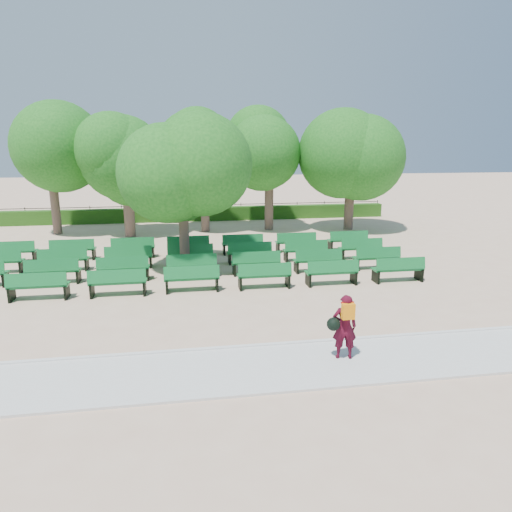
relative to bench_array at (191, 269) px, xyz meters
The scene contains 9 objects.
ground 1.56m from the bench_array, 59.75° to the right, with size 120.00×120.00×0.00m, color #CEA888.
paving 8.78m from the bench_array, 84.89° to the right, with size 30.00×2.20×0.06m, color silver.
curb 7.63m from the bench_array, 84.12° to the right, with size 30.00×0.12×0.10m, color silver.
hedge 12.69m from the bench_array, 86.47° to the left, with size 26.00×0.70×0.90m, color #235114.
fence 13.08m from the bench_array, 86.57° to the left, with size 26.00×0.10×1.02m, color black, non-canonical shape.
tree_line 8.69m from the bench_array, 84.84° to the left, with size 21.80×6.80×7.04m, color #226C1D, non-canonical shape.
bench_array is the anchor object (origin of this frame).
tree_among 3.86m from the bench_array, 130.13° to the left, with size 4.39×4.39×5.94m.
person 9.25m from the bench_array, 68.44° to the right, with size 0.77×0.49×1.58m.
Camera 1 is at (-1.05, -16.76, 5.02)m, focal length 32.00 mm.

